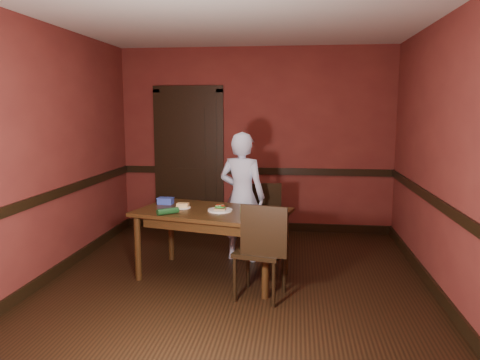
% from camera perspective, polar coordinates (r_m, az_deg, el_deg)
% --- Properties ---
extents(floor, '(4.00, 4.50, 0.01)m').
position_cam_1_polar(floor, '(5.00, -0.50, -12.60)').
color(floor, black).
rests_on(floor, ground).
extents(ceiling, '(4.00, 4.50, 0.01)m').
position_cam_1_polar(ceiling, '(4.74, -0.54, 19.46)').
color(ceiling, beige).
rests_on(ceiling, ground).
extents(wall_back, '(4.00, 0.02, 2.70)m').
position_cam_1_polar(wall_back, '(6.91, 1.91, 4.83)').
color(wall_back, maroon).
rests_on(wall_back, ground).
extents(wall_front, '(4.00, 0.02, 2.70)m').
position_cam_1_polar(wall_front, '(2.49, -7.25, -2.16)').
color(wall_front, maroon).
rests_on(wall_front, ground).
extents(wall_left, '(0.02, 4.50, 2.70)m').
position_cam_1_polar(wall_left, '(5.32, -22.43, 3.02)').
color(wall_left, maroon).
rests_on(wall_left, ground).
extents(wall_right, '(0.02, 4.50, 2.70)m').
position_cam_1_polar(wall_right, '(4.85, 23.67, 2.46)').
color(wall_right, maroon).
rests_on(wall_right, ground).
extents(dado_back, '(4.00, 0.03, 0.10)m').
position_cam_1_polar(dado_back, '(6.94, 1.88, 1.11)').
color(dado_back, black).
rests_on(dado_back, ground).
extents(dado_left, '(0.03, 4.50, 0.10)m').
position_cam_1_polar(dado_left, '(5.37, -22.02, -1.76)').
color(dado_left, black).
rests_on(dado_left, ground).
extents(dado_right, '(0.03, 4.50, 0.10)m').
position_cam_1_polar(dado_right, '(4.90, 23.18, -2.77)').
color(dado_right, black).
rests_on(dado_right, ground).
extents(baseboard_back, '(4.00, 0.03, 0.12)m').
position_cam_1_polar(baseboard_back, '(7.10, 1.85, -5.63)').
color(baseboard_back, black).
rests_on(baseboard_back, ground).
extents(baseboard_left, '(0.03, 4.50, 0.12)m').
position_cam_1_polar(baseboard_left, '(5.58, -21.52, -10.28)').
color(baseboard_left, black).
rests_on(baseboard_left, ground).
extents(baseboard_right, '(0.03, 4.50, 0.12)m').
position_cam_1_polar(baseboard_right, '(5.13, 22.61, -12.01)').
color(baseboard_right, black).
rests_on(baseboard_right, ground).
extents(door, '(1.05, 0.07, 2.20)m').
position_cam_1_polar(door, '(7.06, -6.25, 2.76)').
color(door, black).
rests_on(door, ground).
extents(dining_table, '(1.74, 1.23, 0.74)m').
position_cam_1_polar(dining_table, '(5.11, -3.34, -7.76)').
color(dining_table, '#311E0C').
rests_on(dining_table, floor).
extents(chair_far, '(0.49, 0.49, 0.89)m').
position_cam_1_polar(chair_far, '(5.74, 2.53, -5.10)').
color(chair_far, black).
rests_on(chair_far, floor).
extents(chair_near, '(0.53, 0.53, 0.95)m').
position_cam_1_polar(chair_near, '(4.54, 2.49, -8.50)').
color(chair_near, black).
rests_on(chair_near, floor).
extents(person, '(0.64, 0.50, 1.55)m').
position_cam_1_polar(person, '(5.60, 0.25, -2.04)').
color(person, silver).
rests_on(person, floor).
extents(sandwich_plate, '(0.26, 0.26, 0.07)m').
position_cam_1_polar(sandwich_plate, '(4.97, -2.45, -3.59)').
color(sandwich_plate, white).
rests_on(sandwich_plate, dining_table).
extents(sauce_jar, '(0.07, 0.07, 0.08)m').
position_cam_1_polar(sauce_jar, '(4.89, 0.38, -3.51)').
color(sauce_jar, '#4F8938').
rests_on(sauce_jar, dining_table).
extents(cheese_saucer, '(0.17, 0.17, 0.05)m').
position_cam_1_polar(cheese_saucer, '(5.16, -6.98, -3.17)').
color(cheese_saucer, white).
rests_on(cheese_saucer, dining_table).
extents(food_tub, '(0.18, 0.13, 0.07)m').
position_cam_1_polar(food_tub, '(5.39, -9.06, -2.52)').
color(food_tub, '#3650BD').
rests_on(food_tub, dining_table).
extents(wrapped_veg, '(0.22, 0.20, 0.06)m').
position_cam_1_polar(wrapped_veg, '(4.87, -8.79, -3.78)').
color(wrapped_veg, '#133C18').
rests_on(wrapped_veg, dining_table).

